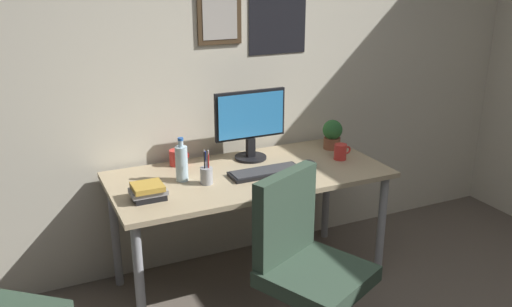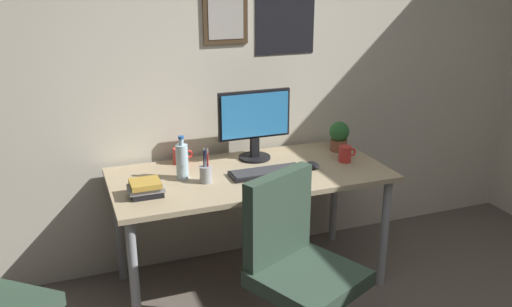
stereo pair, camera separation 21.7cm
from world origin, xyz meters
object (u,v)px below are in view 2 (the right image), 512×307
at_px(book_stack_left, 146,188).
at_px(pen_cup, 206,173).
at_px(computer_mouse, 313,165).
at_px(coffee_mug_near, 181,156).
at_px(office_chair, 296,261).
at_px(water_bottle, 182,161).
at_px(coffee_mug_far, 345,154).
at_px(monitor, 254,122).
at_px(keyboard, 267,172).
at_px(potted_plant, 339,135).

bearing_deg(book_stack_left, pen_cup, 11.61).
height_order(computer_mouse, coffee_mug_near, coffee_mug_near).
height_order(office_chair, book_stack_left, office_chair).
xyz_separation_m(water_bottle, coffee_mug_far, (1.01, -0.08, -0.06)).
xyz_separation_m(pen_cup, book_stack_left, (-0.35, -0.07, -0.01)).
relative_size(pen_cup, book_stack_left, 1.09).
xyz_separation_m(monitor, book_stack_left, (-0.74, -0.35, -0.20)).
bearing_deg(computer_mouse, book_stack_left, -176.26).
bearing_deg(water_bottle, computer_mouse, -8.12).
relative_size(monitor, keyboard, 1.07).
height_order(office_chair, coffee_mug_near, office_chair).
relative_size(potted_plant, pen_cup, 0.98).
bearing_deg(keyboard, book_stack_left, -174.70).
height_order(water_bottle, book_stack_left, water_bottle).
height_order(water_bottle, pen_cup, water_bottle).
bearing_deg(monitor, potted_plant, -4.93).
bearing_deg(office_chair, book_stack_left, 138.12).
bearing_deg(coffee_mug_far, potted_plant, 72.47).
xyz_separation_m(coffee_mug_near, potted_plant, (1.02, -0.13, 0.06)).
bearing_deg(water_bottle, book_stack_left, -143.56).
distance_m(office_chair, monitor, 1.02).
bearing_deg(coffee_mug_far, office_chair, -133.78).
xyz_separation_m(monitor, keyboard, (-0.03, -0.28, -0.23)).
distance_m(water_bottle, coffee_mug_far, 1.01).
bearing_deg(book_stack_left, water_bottle, 36.44).
xyz_separation_m(potted_plant, pen_cup, (-0.96, -0.23, -0.05)).
bearing_deg(book_stack_left, computer_mouse, 3.74).
distance_m(office_chair, keyboard, 0.67).
distance_m(keyboard, computer_mouse, 0.30).
xyz_separation_m(office_chair, book_stack_left, (-0.62, 0.56, 0.25)).
bearing_deg(monitor, coffee_mug_near, 170.30).
distance_m(computer_mouse, potted_plant, 0.39).
bearing_deg(coffee_mug_near, book_stack_left, -123.70).
xyz_separation_m(keyboard, book_stack_left, (-0.71, -0.07, 0.03)).
distance_m(coffee_mug_far, book_stack_left, 1.25).
distance_m(keyboard, pen_cup, 0.36).
height_order(computer_mouse, pen_cup, pen_cup).
height_order(monitor, water_bottle, monitor).
height_order(water_bottle, coffee_mug_far, water_bottle).
height_order(monitor, book_stack_left, monitor).
bearing_deg(pen_cup, computer_mouse, -0.45).
bearing_deg(water_bottle, pen_cup, -44.13).
relative_size(computer_mouse, water_bottle, 0.44).
distance_m(coffee_mug_far, potted_plant, 0.22).
xyz_separation_m(coffee_mug_near, coffee_mug_far, (0.96, -0.33, 0.00)).
distance_m(monitor, computer_mouse, 0.45).
xyz_separation_m(coffee_mug_near, pen_cup, (0.06, -0.35, 0.01)).
bearing_deg(keyboard, pen_cup, 179.14).
bearing_deg(pen_cup, coffee_mug_far, 1.67).
relative_size(keyboard, computer_mouse, 3.91).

